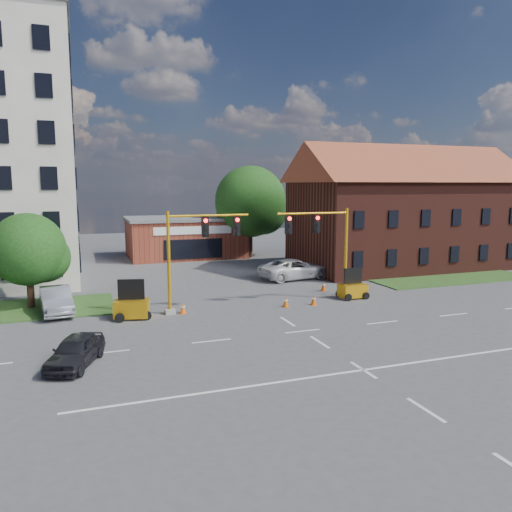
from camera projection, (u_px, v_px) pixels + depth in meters
name	position (u px, v px, depth m)	size (l,w,h in m)	color
ground	(303.00, 331.00, 26.58)	(120.00, 120.00, 0.00)	#49494C
grass_verge_ne	(454.00, 279.00, 41.01)	(14.00, 4.00, 0.08)	#284C1C
lane_markings	(329.00, 348.00, 23.78)	(60.00, 36.00, 0.01)	white
brick_shop	(185.00, 237.00, 54.19)	(12.40, 8.40, 4.30)	maroon
townhouse_row	(405.00, 204.00, 46.70)	(21.00, 11.00, 11.50)	#4C1E16
tree_large	(254.00, 204.00, 53.30)	(7.97, 7.59, 9.79)	#3C2215
tree_nw_front	(32.00, 252.00, 31.28)	(4.79, 4.56, 6.02)	#3C2215
signal_mast_west	(196.00, 248.00, 30.14)	(5.30, 0.60, 6.20)	gray
signal_mast_east	(324.00, 243.00, 33.07)	(5.30, 0.60, 6.20)	gray
trailer_west	(132.00, 307.00, 29.03)	(2.21, 1.74, 2.22)	orange
trailer_east	(353.00, 289.00, 34.25)	(1.79, 1.21, 2.02)	orange
cone_a	(183.00, 308.00, 30.17)	(0.40, 0.40, 0.70)	#E35D0B
cone_b	(286.00, 302.00, 31.83)	(0.40, 0.40, 0.70)	#E35D0B
cone_c	(314.00, 300.00, 32.34)	(0.40, 0.40, 0.70)	#E35D0B
cone_d	(324.00, 286.00, 36.72)	(0.40, 0.40, 0.70)	#E35D0B
pickup_white	(295.00, 269.00, 41.28)	(2.78, 6.02, 1.67)	white
sedan_dark	(75.00, 351.00, 21.40)	(1.57, 3.90, 1.33)	black
sedan_silver_front	(56.00, 300.00, 30.22)	(1.68, 4.82, 1.59)	#AAAEB2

